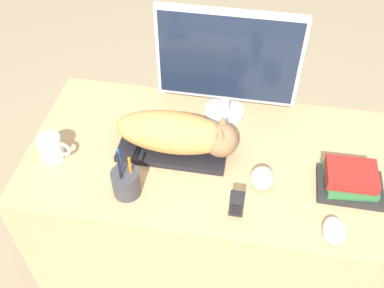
{
  "coord_description": "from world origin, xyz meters",
  "views": [
    {
      "loc": [
        0.11,
        -0.72,
        1.94
      ],
      "look_at": [
        -0.07,
        0.32,
        0.83
      ],
      "focal_mm": 42.0,
      "sensor_mm": 36.0,
      "label": 1
    }
  ],
  "objects_px": {
    "keyboard": "(173,149)",
    "phone": "(237,204)",
    "computer_mouse": "(334,231)",
    "pen_cup": "(126,182)",
    "cat": "(181,133)",
    "book_stack": "(350,181)",
    "coffee_mug": "(52,148)",
    "baseball": "(262,178)",
    "monitor": "(228,61)"
  },
  "relations": [
    {
      "from": "monitor",
      "to": "pen_cup",
      "type": "height_order",
      "value": "monitor"
    },
    {
      "from": "computer_mouse",
      "to": "baseball",
      "type": "distance_m",
      "value": 0.27
    },
    {
      "from": "computer_mouse",
      "to": "pen_cup",
      "type": "xyz_separation_m",
      "value": [
        -0.65,
        0.05,
        0.03
      ]
    },
    {
      "from": "pen_cup",
      "to": "phone",
      "type": "bearing_deg",
      "value": -4.22
    },
    {
      "from": "monitor",
      "to": "pen_cup",
      "type": "bearing_deg",
      "value": -121.7
    },
    {
      "from": "keyboard",
      "to": "monitor",
      "type": "xyz_separation_m",
      "value": [
        0.15,
        0.23,
        0.24
      ]
    },
    {
      "from": "keyboard",
      "to": "phone",
      "type": "xyz_separation_m",
      "value": [
        0.25,
        -0.23,
        0.04
      ]
    },
    {
      "from": "keyboard",
      "to": "phone",
      "type": "height_order",
      "value": "phone"
    },
    {
      "from": "keyboard",
      "to": "pen_cup",
      "type": "relative_size",
      "value": 1.84
    },
    {
      "from": "coffee_mug",
      "to": "baseball",
      "type": "distance_m",
      "value": 0.72
    },
    {
      "from": "pen_cup",
      "to": "computer_mouse",
      "type": "bearing_deg",
      "value": -4.25
    },
    {
      "from": "phone",
      "to": "computer_mouse",
      "type": "bearing_deg",
      "value": -4.29
    },
    {
      "from": "cat",
      "to": "book_stack",
      "type": "distance_m",
      "value": 0.57
    },
    {
      "from": "cat",
      "to": "coffee_mug",
      "type": "relative_size",
      "value": 3.81
    },
    {
      "from": "cat",
      "to": "coffee_mug",
      "type": "xyz_separation_m",
      "value": [
        -0.43,
        -0.1,
        -0.05
      ]
    },
    {
      "from": "computer_mouse",
      "to": "baseball",
      "type": "height_order",
      "value": "baseball"
    },
    {
      "from": "cat",
      "to": "pen_cup",
      "type": "height_order",
      "value": "pen_cup"
    },
    {
      "from": "pen_cup",
      "to": "baseball",
      "type": "bearing_deg",
      "value": 13.22
    },
    {
      "from": "book_stack",
      "to": "computer_mouse",
      "type": "bearing_deg",
      "value": -106.12
    },
    {
      "from": "phone",
      "to": "baseball",
      "type": "bearing_deg",
      "value": 60.81
    },
    {
      "from": "monitor",
      "to": "baseball",
      "type": "bearing_deg",
      "value": -63.59
    },
    {
      "from": "keyboard",
      "to": "book_stack",
      "type": "height_order",
      "value": "book_stack"
    },
    {
      "from": "coffee_mug",
      "to": "baseball",
      "type": "height_order",
      "value": "coffee_mug"
    },
    {
      "from": "cat",
      "to": "phone",
      "type": "height_order",
      "value": "cat"
    },
    {
      "from": "computer_mouse",
      "to": "baseball",
      "type": "xyz_separation_m",
      "value": [
        -0.23,
        0.15,
        0.02
      ]
    },
    {
      "from": "keyboard",
      "to": "phone",
      "type": "bearing_deg",
      "value": -42.84
    },
    {
      "from": "book_stack",
      "to": "monitor",
      "type": "bearing_deg",
      "value": 146.86
    },
    {
      "from": "computer_mouse",
      "to": "pen_cup",
      "type": "height_order",
      "value": "pen_cup"
    },
    {
      "from": "computer_mouse",
      "to": "pen_cup",
      "type": "relative_size",
      "value": 0.49
    },
    {
      "from": "keyboard",
      "to": "coffee_mug",
      "type": "bearing_deg",
      "value": -166.51
    },
    {
      "from": "cat",
      "to": "monitor",
      "type": "relative_size",
      "value": 0.85
    },
    {
      "from": "keyboard",
      "to": "computer_mouse",
      "type": "height_order",
      "value": "computer_mouse"
    },
    {
      "from": "keyboard",
      "to": "cat",
      "type": "height_order",
      "value": "cat"
    },
    {
      "from": "computer_mouse",
      "to": "pen_cup",
      "type": "distance_m",
      "value": 0.66
    },
    {
      "from": "keyboard",
      "to": "computer_mouse",
      "type": "bearing_deg",
      "value": -24.72
    },
    {
      "from": "cat",
      "to": "monitor",
      "type": "height_order",
      "value": "monitor"
    },
    {
      "from": "keyboard",
      "to": "pen_cup",
      "type": "height_order",
      "value": "pen_cup"
    },
    {
      "from": "baseball",
      "to": "book_stack",
      "type": "relative_size",
      "value": 0.38
    },
    {
      "from": "cat",
      "to": "pen_cup",
      "type": "distance_m",
      "value": 0.25
    },
    {
      "from": "monitor",
      "to": "pen_cup",
      "type": "relative_size",
      "value": 2.42
    },
    {
      "from": "pen_cup",
      "to": "coffee_mug",
      "type": "bearing_deg",
      "value": 160.21
    },
    {
      "from": "monitor",
      "to": "computer_mouse",
      "type": "bearing_deg",
      "value": -50.71
    },
    {
      "from": "keyboard",
      "to": "computer_mouse",
      "type": "relative_size",
      "value": 3.73
    },
    {
      "from": "baseball",
      "to": "phone",
      "type": "height_order",
      "value": "phone"
    },
    {
      "from": "coffee_mug",
      "to": "monitor",
      "type": "bearing_deg",
      "value": 30.1
    },
    {
      "from": "phone",
      "to": "book_stack",
      "type": "bearing_deg",
      "value": 25.05
    },
    {
      "from": "keyboard",
      "to": "cat",
      "type": "relative_size",
      "value": 0.9
    },
    {
      "from": "coffee_mug",
      "to": "book_stack",
      "type": "height_order",
      "value": "coffee_mug"
    },
    {
      "from": "cat",
      "to": "computer_mouse",
      "type": "xyz_separation_m",
      "value": [
        0.51,
        -0.25,
        -0.08
      ]
    },
    {
      "from": "coffee_mug",
      "to": "pen_cup",
      "type": "height_order",
      "value": "pen_cup"
    }
  ]
}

